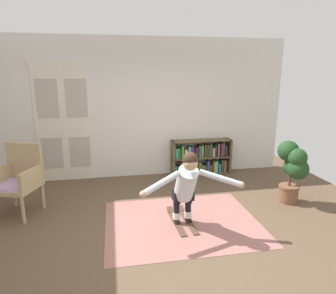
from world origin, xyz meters
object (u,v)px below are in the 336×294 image
object	(u,v)px
wicker_chair	(19,178)
skis_pair	(182,220)
bookshelf	(201,159)
potted_plant	(293,167)
person_skier	(186,183)

from	to	relation	value
wicker_chair	skis_pair	size ratio (longest dim) A/B	1.29
bookshelf	skis_pair	distance (m)	2.29
bookshelf	potted_plant	bearing A→B (deg)	-57.91
wicker_chair	person_skier	size ratio (longest dim) A/B	0.78
skis_pair	person_skier	distance (m)	0.70
potted_plant	person_skier	size ratio (longest dim) A/B	0.76
bookshelf	person_skier	xyz separation A→B (m)	(-0.90, -2.29, 0.35)
potted_plant	person_skier	bearing A→B (deg)	-164.32
potted_plant	skis_pair	size ratio (longest dim) A/B	1.25
bookshelf	wicker_chair	size ratio (longest dim) A/B	1.19
bookshelf	wicker_chair	xyz separation A→B (m)	(-3.36, -1.29, 0.24)
wicker_chair	potted_plant	xyz separation A→B (m)	(4.44, -0.44, 0.06)
bookshelf	person_skier	world-z (taller)	person_skier
wicker_chair	skis_pair	distance (m)	2.63
potted_plant	person_skier	distance (m)	2.06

